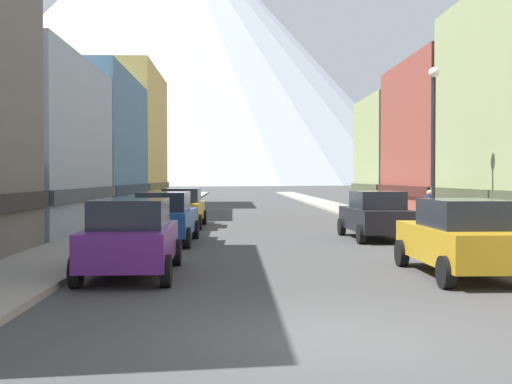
{
  "coord_description": "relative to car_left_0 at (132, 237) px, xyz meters",
  "views": [
    {
      "loc": [
        -1.46,
        -8.79,
        2.28
      ],
      "look_at": [
        0.23,
        36.9,
        1.23
      ],
      "focal_mm": 44.56,
      "sensor_mm": 36.0,
      "label": 1
    }
  ],
  "objects": [
    {
      "name": "ground_plane",
      "position": [
        3.8,
        -5.94,
        -0.9
      ],
      "size": [
        400.0,
        400.0,
        0.0
      ],
      "primitive_type": "plane",
      "color": "#3E3E3E"
    },
    {
      "name": "sidewalk_left",
      "position": [
        -2.45,
        29.06,
        -0.82
      ],
      "size": [
        2.5,
        100.0,
        0.15
      ],
      "primitive_type": "cube",
      "color": "gray",
      "rests_on": "ground"
    },
    {
      "name": "sidewalk_right",
      "position": [
        10.05,
        29.06,
        -0.82
      ],
      "size": [
        2.5,
        100.0,
        0.15
      ],
      "primitive_type": "cube",
      "color": "gray",
      "rests_on": "ground"
    },
    {
      "name": "storefront_left_1",
      "position": [
        -6.85,
        11.92,
        2.56
      ],
      "size": [
        6.61,
        10.99,
        7.19
      ],
      "color": "#99A5B2",
      "rests_on": "ground"
    },
    {
      "name": "storefront_left_2",
      "position": [
        -7.14,
        24.11,
        3.18
      ],
      "size": [
        7.18,
        12.87,
        8.46
      ],
      "color": "slate",
      "rests_on": "ground"
    },
    {
      "name": "storefront_left_3",
      "position": [
        -7.26,
        37.62,
        4.41
      ],
      "size": [
        7.42,
        13.57,
        10.98
      ],
      "color": "#D8B259",
      "rests_on": "ground"
    },
    {
      "name": "storefront_right_2",
      "position": [
        14.31,
        18.53,
        3.16
      ],
      "size": [
        6.32,
        9.77,
        8.43
      ],
      "color": "brown",
      "rests_on": "ground"
    },
    {
      "name": "storefront_right_3",
      "position": [
        16.29,
        27.97,
        2.8
      ],
      "size": [
        10.29,
        8.21,
        7.68
      ],
      "color": "#8C9966",
      "rests_on": "ground"
    },
    {
      "name": "car_left_0",
      "position": [
        0.0,
        0.0,
        0.0
      ],
      "size": [
        2.14,
        4.44,
        1.78
      ],
      "color": "#591E72",
      "rests_on": "ground"
    },
    {
      "name": "car_left_1",
      "position": [
        -0.0,
        7.25,
        0.0
      ],
      "size": [
        2.17,
        4.45,
        1.78
      ],
      "color": "#19478C",
      "rests_on": "ground"
    },
    {
      "name": "car_left_2",
      "position": [
        0.0,
        14.41,
        0.0
      ],
      "size": [
        2.14,
        4.44,
        1.78
      ],
      "color": "#B28419",
      "rests_on": "ground"
    },
    {
      "name": "car_right_0",
      "position": [
        7.6,
        -0.37,
        0.0
      ],
      "size": [
        2.09,
        4.41,
        1.78
      ],
      "color": "#B28419",
      "rests_on": "ground"
    },
    {
      "name": "car_right_1",
      "position": [
        7.6,
        8.39,
        0.0
      ],
      "size": [
        2.18,
        4.45,
        1.78
      ],
      "color": "black",
      "rests_on": "ground"
    },
    {
      "name": "trash_bin_right",
      "position": [
        10.15,
        2.83,
        -0.26
      ],
      "size": [
        0.59,
        0.59,
        0.98
      ],
      "color": "#4C5156",
      "rests_on": "sidewalk_right"
    },
    {
      "name": "potted_plant_0",
      "position": [
        -3.2,
        13.4,
        -0.24
      ],
      "size": [
        0.7,
        0.7,
        0.94
      ],
      "color": "#4C4C51",
      "rests_on": "sidewalk_left"
    },
    {
      "name": "potted_plant_1",
      "position": [
        -3.2,
        12.81,
        -0.15
      ],
      "size": [
        0.69,
        0.69,
        1.03
      ],
      "color": "brown",
      "rests_on": "sidewalk_left"
    },
    {
      "name": "potted_plant_2",
      "position": [
        10.8,
        9.13,
        -0.34
      ],
      "size": [
        0.49,
        0.49,
        0.76
      ],
      "color": "#4C4C51",
      "rests_on": "sidewalk_right"
    },
    {
      "name": "pedestrian_0",
      "position": [
        10.05,
        9.83,
        0.01
      ],
      "size": [
        0.36,
        0.36,
        1.64
      ],
      "color": "navy",
      "rests_on": "sidewalk_right"
    },
    {
      "name": "streetlamp_right",
      "position": [
        9.15,
        6.55,
        3.09
      ],
      "size": [
        0.36,
        0.36,
        5.86
      ],
      "color": "black",
      "rests_on": "sidewalk_right"
    },
    {
      "name": "mountain_backdrop",
      "position": [
        -25.84,
        254.06,
        58.9
      ],
      "size": [
        214.98,
        214.98,
        119.61
      ],
      "primitive_type": "cone",
      "color": "silver",
      "rests_on": "ground"
    }
  ]
}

